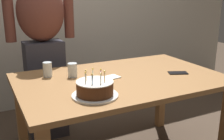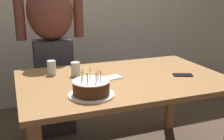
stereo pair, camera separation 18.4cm
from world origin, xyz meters
TOP-DOWN VIEW (x-y plane):
  - dining_table at (0.00, 0.00)m, footprint 1.50×0.96m
  - birthday_cake at (-0.32, -0.26)m, footprint 0.28×0.28m
  - water_glass_near at (-0.48, 0.26)m, footprint 0.07×0.07m
  - water_glass_far at (-0.32, 0.17)m, footprint 0.07×0.07m
  - cell_phone at (0.44, -0.11)m, footprint 0.16×0.12m
  - napkin_stack at (-0.07, 0.02)m, footprint 0.14×0.11m
  - person_man_bearded at (-0.40, 0.74)m, footprint 0.61×0.27m

SIDE VIEW (x-z plane):
  - dining_table at x=0.00m, z-range 0.27..1.01m
  - cell_phone at x=0.44m, z-range 0.74..0.75m
  - napkin_stack at x=-0.07m, z-range 0.74..0.75m
  - birthday_cake at x=-0.32m, z-range 0.70..0.87m
  - water_glass_far at x=-0.32m, z-range 0.74..0.84m
  - water_glass_near at x=-0.48m, z-range 0.74..0.85m
  - person_man_bearded at x=-0.40m, z-range 0.04..1.70m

